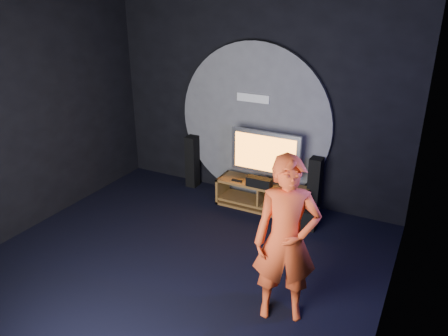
# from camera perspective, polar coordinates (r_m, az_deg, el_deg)

# --- Properties ---
(floor) EXTENTS (5.00, 5.00, 0.00)m
(floor) POSITION_cam_1_polar(r_m,az_deg,el_deg) (5.79, -6.48, -12.95)
(floor) COLOR black
(floor) RESTS_ON ground
(back_wall) EXTENTS (5.00, 0.04, 3.50)m
(back_wall) POSITION_cam_1_polar(r_m,az_deg,el_deg) (7.10, 4.19, 9.51)
(back_wall) COLOR black
(back_wall) RESTS_ON ground
(left_wall) EXTENTS (0.04, 5.00, 3.50)m
(left_wall) POSITION_cam_1_polar(r_m,az_deg,el_deg) (6.68, -25.50, 6.53)
(left_wall) COLOR black
(left_wall) RESTS_ON ground
(right_wall) EXTENTS (0.04, 5.00, 3.50)m
(right_wall) POSITION_cam_1_polar(r_m,az_deg,el_deg) (4.18, 22.24, -1.72)
(right_wall) COLOR black
(right_wall) RESTS_ON ground
(wall_disc_panel) EXTENTS (2.60, 0.11, 2.60)m
(wall_disc_panel) POSITION_cam_1_polar(r_m,az_deg,el_deg) (7.16, 3.91, 5.93)
(wall_disc_panel) COLOR #515156
(wall_disc_panel) RESTS_ON ground
(media_console) EXTENTS (1.48, 0.45, 0.45)m
(media_console) POSITION_cam_1_polar(r_m,az_deg,el_deg) (7.10, 5.03, -3.87)
(media_console) COLOR olive
(media_console) RESTS_ON ground
(tv) EXTENTS (1.14, 0.22, 0.84)m
(tv) POSITION_cam_1_polar(r_m,az_deg,el_deg) (6.88, 5.40, 1.72)
(tv) COLOR #A2A3A9
(tv) RESTS_ON media_console
(center_speaker) EXTENTS (0.40, 0.15, 0.15)m
(center_speaker) POSITION_cam_1_polar(r_m,az_deg,el_deg) (6.84, 4.61, -1.87)
(center_speaker) COLOR black
(center_speaker) RESTS_ON media_console
(remote) EXTENTS (0.18, 0.05, 0.02)m
(remote) POSITION_cam_1_polar(r_m,az_deg,el_deg) (7.04, 1.70, -1.66)
(remote) COLOR black
(remote) RESTS_ON media_console
(tower_speaker_left) EXTENTS (0.19, 0.21, 0.94)m
(tower_speaker_left) POSITION_cam_1_polar(r_m,az_deg,el_deg) (7.80, -4.15, 0.86)
(tower_speaker_left) COLOR black
(tower_speaker_left) RESTS_ON ground
(tower_speaker_right) EXTENTS (0.19, 0.21, 0.94)m
(tower_speaker_right) POSITION_cam_1_polar(r_m,az_deg,el_deg) (6.97, 11.73, -2.33)
(tower_speaker_right) COLOR black
(tower_speaker_right) RESTS_ON ground
(subwoofer) EXTENTS (0.27, 0.27, 0.29)m
(subwoofer) POSITION_cam_1_polar(r_m,az_deg,el_deg) (6.69, 10.94, -6.48)
(subwoofer) COLOR black
(subwoofer) RESTS_ON ground
(player) EXTENTS (0.80, 0.67, 1.86)m
(player) POSITION_cam_1_polar(r_m,az_deg,el_deg) (4.60, 8.11, -9.41)
(player) COLOR #D8441D
(player) RESTS_ON ground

